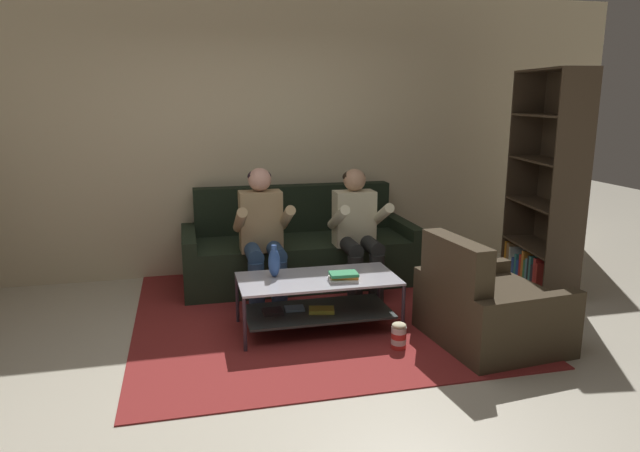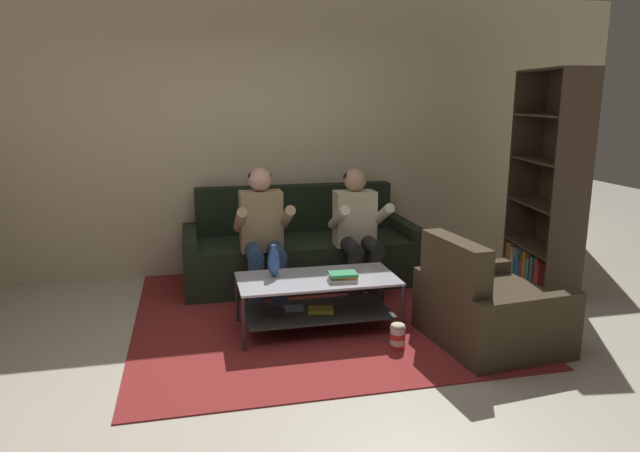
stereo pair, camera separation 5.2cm
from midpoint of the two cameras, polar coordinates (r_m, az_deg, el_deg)
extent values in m
plane|color=beige|center=(4.03, -3.82, -14.37)|extent=(16.80, 16.80, 0.00)
cube|color=beige|center=(6.04, -8.05, 8.96)|extent=(8.40, 0.12, 2.90)
cube|color=black|center=(5.76, -2.20, -3.46)|extent=(2.05, 0.89, 0.46)
cube|color=black|center=(5.99, -2.91, 1.80)|extent=(2.05, 0.18, 0.48)
cube|color=black|center=(5.64, -13.15, -3.51)|extent=(0.13, 0.89, 0.58)
cube|color=black|center=(6.04, 7.99, -2.21)|extent=(0.13, 0.89, 0.58)
cylinder|color=navy|center=(4.97, -6.66, -6.20)|extent=(0.14, 0.14, 0.46)
cylinder|color=navy|center=(4.99, -4.37, -6.05)|extent=(0.14, 0.14, 0.46)
cylinder|color=navy|center=(5.06, -6.99, -2.64)|extent=(0.14, 0.42, 0.14)
cylinder|color=navy|center=(5.08, -4.75, -2.51)|extent=(0.14, 0.42, 0.14)
cube|color=#A0865E|center=(5.22, -6.24, 0.49)|extent=(0.38, 0.22, 0.55)
cylinder|color=#A0865E|center=(5.01, -8.29, 0.56)|extent=(0.09, 0.49, 0.31)
cylinder|color=#A0865E|center=(5.06, -3.70, 0.80)|extent=(0.09, 0.49, 0.31)
sphere|color=tan|center=(5.15, -6.34, 4.63)|extent=(0.21, 0.21, 0.21)
ellipsoid|color=black|center=(5.17, -6.37, 4.95)|extent=(0.21, 0.21, 0.13)
cylinder|color=black|center=(5.14, 3.25, -5.48)|extent=(0.14, 0.14, 0.46)
cylinder|color=black|center=(5.20, 5.37, -5.31)|extent=(0.14, 0.14, 0.46)
cylinder|color=black|center=(5.23, 2.72, -2.06)|extent=(0.14, 0.42, 0.14)
cylinder|color=black|center=(5.29, 4.81, -1.92)|extent=(0.14, 0.42, 0.14)
cube|color=beige|center=(5.40, 3.15, 0.79)|extent=(0.38, 0.22, 0.52)
cylinder|color=beige|center=(5.17, 1.56, 0.84)|extent=(0.09, 0.49, 0.31)
cylinder|color=beige|center=(5.28, 5.83, 1.05)|extent=(0.09, 0.49, 0.31)
sphere|color=tan|center=(5.34, 3.20, 4.62)|extent=(0.21, 0.21, 0.21)
ellipsoid|color=black|center=(5.35, 3.14, 4.93)|extent=(0.21, 0.21, 0.13)
cube|color=silver|center=(4.54, -0.55, -5.30)|extent=(1.26, 0.60, 0.02)
cube|color=#2F3735|center=(4.64, -0.54, -8.53)|extent=(1.16, 0.56, 0.02)
cylinder|color=#372C38|center=(4.26, -7.88, -9.70)|extent=(0.03, 0.03, 0.44)
cylinder|color=#372C38|center=(4.53, 8.00, -8.30)|extent=(0.03, 0.03, 0.44)
cylinder|color=#372C38|center=(4.79, -8.59, -7.12)|extent=(0.03, 0.03, 0.44)
cylinder|color=#372C38|center=(5.04, 5.60, -6.05)|extent=(0.03, 0.03, 0.44)
cube|color=#272324|center=(4.59, -5.09, -8.53)|extent=(0.16, 0.15, 0.03)
cube|color=#699CBB|center=(4.65, -2.88, -8.24)|extent=(0.16, 0.12, 0.02)
cube|color=gold|center=(4.59, -0.17, -8.42)|extent=(0.22, 0.17, 0.03)
cube|color=maroon|center=(5.16, -1.22, -8.03)|extent=(3.02, 3.21, 0.01)
cube|color=#8F564A|center=(5.16, -1.22, -8.01)|extent=(1.66, 1.77, 0.00)
ellipsoid|color=#2E4F94|center=(4.54, -4.93, -3.68)|extent=(0.09, 0.09, 0.24)
cylinder|color=#2E4F94|center=(4.51, -4.96, -2.24)|extent=(0.04, 0.04, 0.05)
cube|color=silver|center=(4.47, 2.01, -5.36)|extent=(0.25, 0.21, 0.02)
cube|color=orange|center=(4.47, 2.15, -5.06)|extent=(0.23, 0.18, 0.02)
cube|color=#2E8F56|center=(4.46, 2.04, -4.82)|extent=(0.22, 0.16, 0.02)
cube|color=#423425|center=(6.21, 19.45, 4.71)|extent=(0.35, 0.07, 2.09)
cube|color=#423425|center=(5.40, 23.53, 3.26)|extent=(0.35, 0.07, 2.09)
cube|color=#423425|center=(5.88, 22.78, 4.02)|extent=(0.15, 0.94, 2.09)
cube|color=#423425|center=(6.03, 20.55, -5.73)|extent=(0.47, 0.94, 0.02)
cube|color=#423425|center=(5.92, 20.86, -1.97)|extent=(0.47, 0.94, 0.02)
cube|color=#423425|center=(5.83, 21.18, 2.01)|extent=(0.47, 0.94, 0.02)
cube|color=#423425|center=(5.77, 21.51, 6.09)|extent=(0.47, 0.94, 0.02)
cube|color=#423425|center=(5.75, 21.86, 10.23)|extent=(0.47, 0.94, 0.02)
cube|color=#423425|center=(5.75, 22.20, 14.28)|extent=(0.47, 0.94, 0.02)
cube|color=orange|center=(6.34, 19.00, -2.98)|extent=(0.30, 0.08, 0.35)
cube|color=#9D7344|center=(6.28, 19.04, -3.13)|extent=(0.27, 0.09, 0.35)
cube|color=silver|center=(6.25, 19.39, -3.38)|extent=(0.30, 0.07, 0.32)
cube|color=silver|center=(6.23, 19.42, -3.92)|extent=(0.29, 0.07, 0.21)
cube|color=#3155B0|center=(6.18, 19.59, -3.99)|extent=(0.28, 0.09, 0.23)
cube|color=teal|center=(6.13, 19.76, -3.91)|extent=(0.27, 0.07, 0.28)
cube|color=blue|center=(6.09, 20.08, -4.26)|extent=(0.30, 0.09, 0.23)
cube|color=red|center=(6.02, 20.09, -4.09)|extent=(0.24, 0.08, 0.31)
cube|color=orange|center=(5.99, 20.65, -3.97)|extent=(0.32, 0.09, 0.35)
cube|color=#398955|center=(5.95, 20.47, -4.47)|extent=(0.24, 0.06, 0.27)
cube|color=#699DB5|center=(5.92, 20.75, -4.46)|extent=(0.27, 0.07, 0.30)
cube|color=#252425|center=(5.88, 20.85, -4.38)|extent=(0.25, 0.06, 0.34)
cube|color=teal|center=(5.85, 21.14, -4.46)|extent=(0.28, 0.07, 0.34)
cube|color=#2B2B37|center=(5.82, 21.26, -4.92)|extent=(0.27, 0.08, 0.27)
cube|color=red|center=(5.78, 21.68, -4.69)|extent=(0.31, 0.09, 0.35)
cube|color=red|center=(5.75, 21.91, -4.98)|extent=(0.32, 0.07, 0.31)
cube|color=#3E3322|center=(4.59, 16.51, -8.67)|extent=(0.92, 0.80, 0.41)
cube|color=#3E3322|center=(4.26, 13.06, -4.12)|extent=(0.23, 0.74, 0.44)
cube|color=#3E3322|center=(4.26, 19.83, -9.85)|extent=(0.86, 0.19, 0.51)
cube|color=#3E3322|center=(4.89, 13.71, -6.53)|extent=(0.86, 0.19, 0.51)
cylinder|color=red|center=(4.38, 7.50, -11.84)|extent=(0.11, 0.11, 0.04)
cylinder|color=white|center=(4.36, 7.52, -11.31)|extent=(0.11, 0.11, 0.04)
cylinder|color=red|center=(4.34, 7.53, -10.78)|extent=(0.11, 0.11, 0.04)
cylinder|color=white|center=(4.33, 7.55, -10.25)|extent=(0.11, 0.11, 0.04)
ellipsoid|color=beige|center=(4.31, 7.57, -9.81)|extent=(0.11, 0.11, 0.04)
camera|label=1|loc=(0.03, -90.30, -0.07)|focal=32.00mm
camera|label=2|loc=(0.03, 89.70, 0.07)|focal=32.00mm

